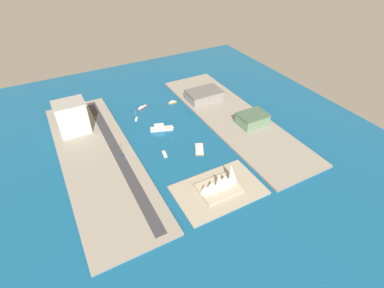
{
  "coord_description": "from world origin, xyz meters",
  "views": [
    {
      "loc": [
        104.38,
        241.19,
        191.92
      ],
      "look_at": [
        -10.91,
        27.55,
        4.49
      ],
      "focal_mm": 27.46,
      "sensor_mm": 36.0,
      "label": 1
    }
  ],
  "objects": [
    {
      "name": "traffic_light_waterfront",
      "position": [
        55.65,
        -2.87,
        6.8
      ],
      "size": [
        0.36,
        0.36,
        6.5
      ],
      "color": "black",
      "rests_on": "quay_east"
    },
    {
      "name": "taxi_yellow_cab",
      "position": [
        64.98,
        -76.98,
        3.38
      ],
      "size": [
        2.15,
        4.63,
        1.57
      ],
      "color": "black",
      "rests_on": "road_strip"
    },
    {
      "name": "quay_west",
      "position": [
        -80.86,
        0.0,
        1.23
      ],
      "size": [
        70.0,
        240.0,
        2.46
      ],
      "primitive_type": "cube",
      "color": "gray",
      "rests_on": "ground_plane"
    },
    {
      "name": "barge_flat_brown",
      "position": [
        -15.28,
        35.63,
        1.08
      ],
      "size": [
        17.23,
        22.6,
        2.89
      ],
      "color": "brown",
      "rests_on": "ground_plane"
    },
    {
      "name": "carpark_squat_concrete",
      "position": [
        -71.16,
        -51.59,
        8.96
      ],
      "size": [
        44.62,
        28.95,
        12.94
      ],
      "color": "gray",
      "rests_on": "quay_west"
    },
    {
      "name": "hatchback_blue",
      "position": [
        58.28,
        9.17,
        3.41
      ],
      "size": [
        2.04,
        5.17,
        1.64
      ],
      "color": "black",
      "rests_on": "road_strip"
    },
    {
      "name": "park_tree_cluster",
      "position": [
        -82.04,
        16.04,
        8.46
      ],
      "size": [
        14.75,
        20.07,
        9.58
      ],
      "color": "brown",
      "rests_on": "quay_west"
    },
    {
      "name": "road_strip",
      "position": [
        61.69,
        0.0,
        2.53
      ],
      "size": [
        9.94,
        228.0,
        0.15
      ],
      "primitive_type": "cube",
      "color": "#38383D",
      "rests_on": "quay_east"
    },
    {
      "name": "terminal_long_green",
      "position": [
        -91.47,
        24.15,
        9.0
      ],
      "size": [
        33.23,
        25.31,
        13.01
      ],
      "color": "slate",
      "rests_on": "quay_west"
    },
    {
      "name": "tugboat_red",
      "position": [
        6.73,
        -73.41,
        1.04
      ],
      "size": [
        14.79,
        9.62,
        2.87
      ],
      "color": "red",
      "rests_on": "ground_plane"
    },
    {
      "name": "quay_east",
      "position": [
        80.86,
        0.0,
        1.23
      ],
      "size": [
        70.0,
        240.0,
        2.46
      ],
      "primitive_type": "cube",
      "color": "gray",
      "rests_on": "ground_plane"
    },
    {
      "name": "yacht_sleek_gray",
      "position": [
        19.64,
        25.36,
        1.1
      ],
      "size": [
        5.56,
        12.17,
        2.98
      ],
      "color": "#999EA3",
      "rests_on": "ground_plane"
    },
    {
      "name": "opera_landmark",
      "position": [
        -3.04,
        93.53,
        9.38
      ],
      "size": [
        37.74,
        26.79,
        25.23
      ],
      "color": "#BCAD93",
      "rests_on": "peninsula_point"
    },
    {
      "name": "hotel_broad_white",
      "position": [
        91.11,
        -56.53,
        21.15
      ],
      "size": [
        32.48,
        24.23,
        37.31
      ],
      "color": "silver",
      "rests_on": "quay_east"
    },
    {
      "name": "ferry_white_commuter",
      "position": [
        4.76,
        -17.69,
        2.6
      ],
      "size": [
        27.68,
        15.27,
        7.36
      ],
      "color": "silver",
      "rests_on": "ground_plane"
    },
    {
      "name": "ground_plane",
      "position": [
        0.0,
        0.0,
        0.0
      ],
      "size": [
        440.0,
        440.0,
        0.0
      ],
      "primitive_type": "plane",
      "color": "#145684"
    },
    {
      "name": "water_taxi_orange",
      "position": [
        -32.89,
        -66.88,
        1.21
      ],
      "size": [
        12.01,
        3.7,
        3.23
      ],
      "color": "orange",
      "rests_on": "ground_plane"
    },
    {
      "name": "peninsula_point",
      "position": [
        -1.96,
        93.53,
        1.0
      ],
      "size": [
        77.13,
        49.86,
        2.0
      ],
      "primitive_type": "cube",
      "color": "#A89E89",
      "rests_on": "ground_plane"
    },
    {
      "name": "sailboat_small_white",
      "position": [
        22.21,
        -51.73,
        0.87
      ],
      "size": [
        6.19,
        8.84,
        11.71
      ],
      "color": "white",
      "rests_on": "ground_plane"
    }
  ]
}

